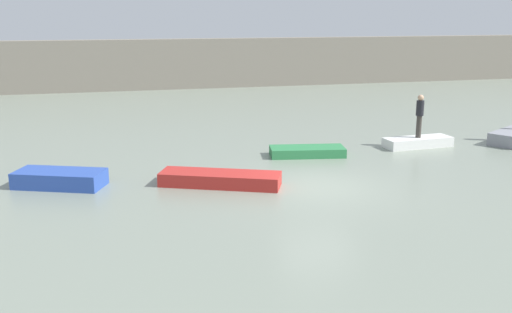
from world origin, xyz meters
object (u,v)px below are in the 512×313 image
object	(u,v)px
rowboat_blue	(60,179)
rowboat_green	(307,151)
person_dark_shirt	(420,114)
rowboat_white	(418,142)
rowboat_red	(220,179)

from	to	relation	value
rowboat_blue	rowboat_green	bearing A→B (deg)	34.20
person_dark_shirt	rowboat_white	bearing A→B (deg)	45.00
rowboat_blue	person_dark_shirt	size ratio (longest dim) A/B	1.58
rowboat_blue	person_dark_shirt	distance (m)	14.58
rowboat_green	person_dark_shirt	world-z (taller)	person_dark_shirt
rowboat_red	rowboat_green	world-z (taller)	rowboat_red
rowboat_white	rowboat_blue	bearing A→B (deg)	-175.00
rowboat_green	rowboat_white	size ratio (longest dim) A/B	1.00
rowboat_blue	rowboat_white	bearing A→B (deg)	31.36
rowboat_blue	rowboat_red	size ratio (longest dim) A/B	0.72
rowboat_green	person_dark_shirt	xyz separation A→B (m)	(5.08, 0.33, 1.26)
rowboat_green	person_dark_shirt	bearing A→B (deg)	13.55
rowboat_white	person_dark_shirt	size ratio (longest dim) A/B	1.62
rowboat_green	rowboat_white	world-z (taller)	rowboat_white
rowboat_red	rowboat_white	distance (m)	9.86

